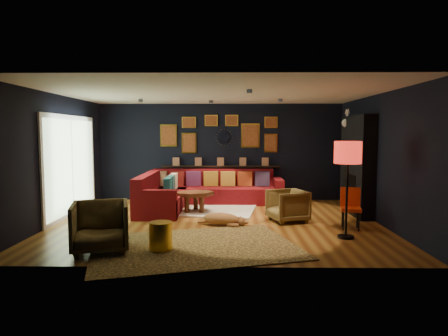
{
  "coord_description": "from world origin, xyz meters",
  "views": [
    {
      "loc": [
        0.25,
        -8.02,
        1.81
      ],
      "look_at": [
        0.13,
        0.3,
        1.09
      ],
      "focal_mm": 32.0,
      "sensor_mm": 36.0,
      "label": 1
    }
  ],
  "objects_px": {
    "coffee_table": "(195,196)",
    "orange_chair": "(351,205)",
    "gold_stool": "(161,236)",
    "floor_lamp": "(348,157)",
    "armchair_right": "(287,204)",
    "dog": "(221,216)",
    "armchair_left": "(100,224)",
    "sectional": "(195,193)",
    "pouf": "(164,202)"
  },
  "relations": [
    {
      "from": "armchair_left",
      "to": "armchair_right",
      "type": "height_order",
      "value": "armchair_left"
    },
    {
      "from": "sectional",
      "to": "coffee_table",
      "type": "bearing_deg",
      "value": -85.39
    },
    {
      "from": "armchair_left",
      "to": "orange_chair",
      "type": "distance_m",
      "value": 4.56
    },
    {
      "from": "dog",
      "to": "coffee_table",
      "type": "bearing_deg",
      "value": 133.06
    },
    {
      "from": "coffee_table",
      "to": "dog",
      "type": "height_order",
      "value": "coffee_table"
    },
    {
      "from": "armchair_left",
      "to": "coffee_table",
      "type": "bearing_deg",
      "value": 53.04
    },
    {
      "from": "coffee_table",
      "to": "armchair_left",
      "type": "xyz_separation_m",
      "value": [
        -1.19,
        -3.03,
        0.04
      ]
    },
    {
      "from": "armchair_right",
      "to": "gold_stool",
      "type": "bearing_deg",
      "value": -65.88
    },
    {
      "from": "dog",
      "to": "armchair_left",
      "type": "bearing_deg",
      "value": -119.4
    },
    {
      "from": "armchair_left",
      "to": "sectional",
      "type": "bearing_deg",
      "value": 58.22
    },
    {
      "from": "coffee_table",
      "to": "armchair_left",
      "type": "bearing_deg",
      "value": -111.37
    },
    {
      "from": "floor_lamp",
      "to": "dog",
      "type": "height_order",
      "value": "floor_lamp"
    },
    {
      "from": "floor_lamp",
      "to": "armchair_left",
      "type": "bearing_deg",
      "value": -168.0
    },
    {
      "from": "pouf",
      "to": "orange_chair",
      "type": "relative_size",
      "value": 0.61
    },
    {
      "from": "gold_stool",
      "to": "orange_chair",
      "type": "height_order",
      "value": "orange_chair"
    },
    {
      "from": "sectional",
      "to": "armchair_left",
      "type": "xyz_separation_m",
      "value": [
        -1.12,
        -3.86,
        0.1
      ]
    },
    {
      "from": "armchair_left",
      "to": "orange_chair",
      "type": "xyz_separation_m",
      "value": [
        4.28,
        1.55,
        0.03
      ]
    },
    {
      "from": "orange_chair",
      "to": "pouf",
      "type": "bearing_deg",
      "value": 167.06
    },
    {
      "from": "sectional",
      "to": "floor_lamp",
      "type": "bearing_deg",
      "value": -46.26
    },
    {
      "from": "coffee_table",
      "to": "gold_stool",
      "type": "bearing_deg",
      "value": -95.12
    },
    {
      "from": "armchair_right",
      "to": "dog",
      "type": "bearing_deg",
      "value": -93.21
    },
    {
      "from": "pouf",
      "to": "armchair_right",
      "type": "bearing_deg",
      "value": -23.36
    },
    {
      "from": "armchair_right",
      "to": "orange_chair",
      "type": "bearing_deg",
      "value": 43.73
    },
    {
      "from": "pouf",
      "to": "dog",
      "type": "bearing_deg",
      "value": -48.27
    },
    {
      "from": "pouf",
      "to": "gold_stool",
      "type": "distance_m",
      "value": 3.3
    },
    {
      "from": "pouf",
      "to": "orange_chair",
      "type": "xyz_separation_m",
      "value": [
        3.85,
        -1.76,
        0.27
      ]
    },
    {
      "from": "coffee_table",
      "to": "armchair_left",
      "type": "distance_m",
      "value": 3.26
    },
    {
      "from": "pouf",
      "to": "orange_chair",
      "type": "bearing_deg",
      "value": -24.61
    },
    {
      "from": "gold_stool",
      "to": "floor_lamp",
      "type": "relative_size",
      "value": 0.27
    },
    {
      "from": "sectional",
      "to": "armchair_right",
      "type": "height_order",
      "value": "sectional"
    },
    {
      "from": "coffee_table",
      "to": "floor_lamp",
      "type": "bearing_deg",
      "value": -37.82
    },
    {
      "from": "coffee_table",
      "to": "dog",
      "type": "distance_m",
      "value": 1.44
    },
    {
      "from": "armchair_right",
      "to": "coffee_table",
      "type": "bearing_deg",
      "value": -133.1
    },
    {
      "from": "coffee_table",
      "to": "orange_chair",
      "type": "xyz_separation_m",
      "value": [
        3.1,
        -1.48,
        0.07
      ]
    },
    {
      "from": "sectional",
      "to": "pouf",
      "type": "relative_size",
      "value": 7.15
    },
    {
      "from": "coffee_table",
      "to": "pouf",
      "type": "bearing_deg",
      "value": 159.45
    },
    {
      "from": "armchair_left",
      "to": "floor_lamp",
      "type": "bearing_deg",
      "value": -3.59
    },
    {
      "from": "coffee_table",
      "to": "dog",
      "type": "bearing_deg",
      "value": -63.51
    },
    {
      "from": "floor_lamp",
      "to": "pouf",
      "type": "bearing_deg",
      "value": 145.34
    },
    {
      "from": "sectional",
      "to": "pouf",
      "type": "distance_m",
      "value": 0.89
    },
    {
      "from": "armchair_left",
      "to": "orange_chair",
      "type": "bearing_deg",
      "value": 4.33
    },
    {
      "from": "armchair_left",
      "to": "orange_chair",
      "type": "relative_size",
      "value": 1.09
    },
    {
      "from": "orange_chair",
      "to": "floor_lamp",
      "type": "relative_size",
      "value": 0.46
    },
    {
      "from": "armchair_left",
      "to": "floor_lamp",
      "type": "xyz_separation_m",
      "value": [
        4.0,
        0.85,
        0.99
      ]
    },
    {
      "from": "sectional",
      "to": "armchair_left",
      "type": "distance_m",
      "value": 4.02
    },
    {
      "from": "orange_chair",
      "to": "sectional",
      "type": "bearing_deg",
      "value": 155.56
    },
    {
      "from": "sectional",
      "to": "gold_stool",
      "type": "relative_size",
      "value": 7.59
    },
    {
      "from": "floor_lamp",
      "to": "dog",
      "type": "distance_m",
      "value": 2.66
    },
    {
      "from": "coffee_table",
      "to": "armchair_right",
      "type": "bearing_deg",
      "value": -24.39
    },
    {
      "from": "floor_lamp",
      "to": "dog",
      "type": "xyz_separation_m",
      "value": [
        -2.18,
        0.91,
        -1.23
      ]
    }
  ]
}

